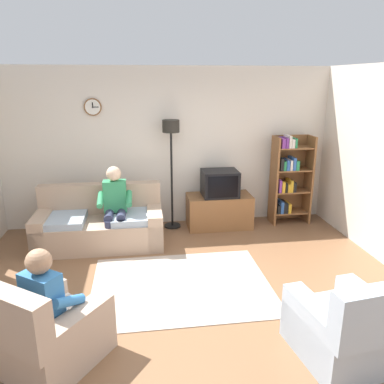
# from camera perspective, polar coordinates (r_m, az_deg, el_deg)

# --- Properties ---
(ground_plane) EXTENTS (12.00, 12.00, 0.00)m
(ground_plane) POSITION_cam_1_polar(r_m,az_deg,el_deg) (4.61, -0.32, -15.99)
(ground_plane) COLOR brown
(back_wall_assembly) EXTENTS (6.20, 0.17, 2.70)m
(back_wall_assembly) POSITION_cam_1_polar(r_m,az_deg,el_deg) (6.63, -3.52, 6.73)
(back_wall_assembly) COLOR silver
(back_wall_assembly) RESTS_ON ground_plane
(couch) EXTENTS (1.91, 0.90, 0.90)m
(couch) POSITION_cam_1_polar(r_m,az_deg,el_deg) (6.05, -13.63, -4.89)
(couch) COLOR tan
(couch) RESTS_ON ground_plane
(tv_stand) EXTENTS (1.10, 0.56, 0.57)m
(tv_stand) POSITION_cam_1_polar(r_m,az_deg,el_deg) (6.62, 4.08, -2.84)
(tv_stand) COLOR brown
(tv_stand) RESTS_ON ground_plane
(tv) EXTENTS (0.60, 0.49, 0.44)m
(tv) POSITION_cam_1_polar(r_m,az_deg,el_deg) (6.45, 4.21, 1.32)
(tv) COLOR black
(tv) RESTS_ON tv_stand
(bookshelf) EXTENTS (0.68, 0.36, 1.57)m
(bookshelf) POSITION_cam_1_polar(r_m,az_deg,el_deg) (6.90, 14.27, 2.09)
(bookshelf) COLOR brown
(bookshelf) RESTS_ON ground_plane
(floor_lamp) EXTENTS (0.28, 0.28, 1.85)m
(floor_lamp) POSITION_cam_1_polar(r_m,az_deg,el_deg) (6.31, -3.15, 7.15)
(floor_lamp) COLOR black
(floor_lamp) RESTS_ON ground_plane
(armchair_near_window) EXTENTS (1.16, 1.18, 0.90)m
(armchair_near_window) POSITION_cam_1_polar(r_m,az_deg,el_deg) (3.85, -20.88, -19.38)
(armchair_near_window) COLOR tan
(armchair_near_window) RESTS_ON ground_plane
(armchair_near_bookshelf) EXTENTS (0.91, 0.98, 0.90)m
(armchair_near_bookshelf) POSITION_cam_1_polar(r_m,az_deg,el_deg) (3.94, 22.06, -18.61)
(armchair_near_bookshelf) COLOR #9EADBC
(armchair_near_bookshelf) RESTS_ON ground_plane
(area_rug) EXTENTS (2.20, 1.70, 0.01)m
(area_rug) POSITION_cam_1_polar(r_m,az_deg,el_deg) (4.89, -1.62, -13.81)
(area_rug) COLOR #AD9E8E
(area_rug) RESTS_ON ground_plane
(person_on_couch) EXTENTS (0.51, 0.54, 1.24)m
(person_on_couch) POSITION_cam_1_polar(r_m,az_deg,el_deg) (5.80, -11.50, -1.66)
(person_on_couch) COLOR #338C59
(person_on_couch) RESTS_ON ground_plane
(person_in_left_armchair) EXTENTS (0.62, 0.64, 1.12)m
(person_in_left_armchair) POSITION_cam_1_polar(r_m,az_deg,el_deg) (3.72, -20.34, -14.80)
(person_in_left_armchair) COLOR #3372B2
(person_in_left_armchair) RESTS_ON ground_plane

